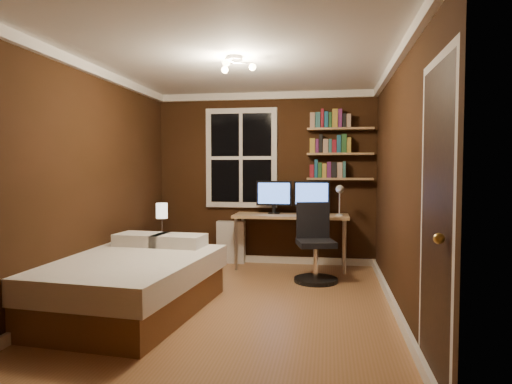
# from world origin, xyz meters

# --- Properties ---
(floor) EXTENTS (4.20, 4.20, 0.00)m
(floor) POSITION_xyz_m (0.00, 0.00, 0.00)
(floor) COLOR olive
(floor) RESTS_ON ground
(wall_back) EXTENTS (3.20, 0.04, 2.50)m
(wall_back) POSITION_xyz_m (0.00, 2.10, 1.25)
(wall_back) COLOR black
(wall_back) RESTS_ON ground
(wall_left) EXTENTS (0.04, 4.20, 2.50)m
(wall_left) POSITION_xyz_m (-1.60, 0.00, 1.25)
(wall_left) COLOR black
(wall_left) RESTS_ON ground
(wall_right) EXTENTS (0.04, 4.20, 2.50)m
(wall_right) POSITION_xyz_m (1.60, 0.00, 1.25)
(wall_right) COLOR black
(wall_right) RESTS_ON ground
(ceiling) EXTENTS (3.20, 4.20, 0.02)m
(ceiling) POSITION_xyz_m (0.00, 0.00, 2.50)
(ceiling) COLOR white
(ceiling) RESTS_ON wall_back
(window) EXTENTS (1.06, 0.06, 1.46)m
(window) POSITION_xyz_m (-0.35, 2.06, 1.55)
(window) COLOR silver
(window) RESTS_ON wall_back
(door) EXTENTS (0.03, 0.82, 2.05)m
(door) POSITION_xyz_m (1.59, -1.55, 1.02)
(door) COLOR black
(door) RESTS_ON ground
(door_knob) EXTENTS (0.06, 0.06, 0.06)m
(door_knob) POSITION_xyz_m (1.55, -1.85, 1.00)
(door_knob) COLOR #BC9943
(door_knob) RESTS_ON door
(ceiling_fixture) EXTENTS (0.44, 0.44, 0.18)m
(ceiling_fixture) POSITION_xyz_m (0.00, -0.10, 2.40)
(ceiling_fixture) COLOR beige
(ceiling_fixture) RESTS_ON ceiling
(bookshelf_lower) EXTENTS (0.92, 0.22, 0.03)m
(bookshelf_lower) POSITION_xyz_m (1.08, 1.98, 1.25)
(bookshelf_lower) COLOR #986F49
(bookshelf_lower) RESTS_ON wall_back
(books_row_lower) EXTENTS (0.48, 0.16, 0.23)m
(books_row_lower) POSITION_xyz_m (1.08, 1.98, 1.38)
(books_row_lower) COLOR maroon
(books_row_lower) RESTS_ON bookshelf_lower
(bookshelf_middle) EXTENTS (0.92, 0.22, 0.03)m
(bookshelf_middle) POSITION_xyz_m (1.08, 1.98, 1.60)
(bookshelf_middle) COLOR #986F49
(bookshelf_middle) RESTS_ON wall_back
(books_row_middle) EXTENTS (0.54, 0.16, 0.23)m
(books_row_middle) POSITION_xyz_m (1.08, 1.98, 1.73)
(books_row_middle) COLOR #195474
(books_row_middle) RESTS_ON bookshelf_middle
(bookshelf_upper) EXTENTS (0.92, 0.22, 0.03)m
(bookshelf_upper) POSITION_xyz_m (1.08, 1.98, 1.95)
(bookshelf_upper) COLOR #986F49
(bookshelf_upper) RESTS_ON wall_back
(books_row_upper) EXTENTS (0.54, 0.16, 0.23)m
(books_row_upper) POSITION_xyz_m (1.08, 1.98, 2.08)
(books_row_upper) COLOR #245629
(books_row_upper) RESTS_ON bookshelf_upper
(bed) EXTENTS (1.58, 2.08, 0.66)m
(bed) POSITION_xyz_m (-1.00, -0.43, 0.28)
(bed) COLOR brown
(bed) RESTS_ON ground
(nightstand) EXTENTS (0.49, 0.49, 0.51)m
(nightstand) POSITION_xyz_m (-1.24, 1.15, 0.25)
(nightstand) COLOR brown
(nightstand) RESTS_ON ground
(bedside_lamp) EXTENTS (0.15, 0.15, 0.44)m
(bedside_lamp) POSITION_xyz_m (-1.24, 1.15, 0.72)
(bedside_lamp) COLOR beige
(bedside_lamp) RESTS_ON nightstand
(radiator) EXTENTS (0.41, 0.14, 0.62)m
(radiator) POSITION_xyz_m (-0.49, 1.99, 0.31)
(radiator) COLOR beige
(radiator) RESTS_ON ground
(desk) EXTENTS (1.59, 0.60, 0.75)m
(desk) POSITION_xyz_m (0.41, 1.78, 0.69)
(desk) COLOR #986F49
(desk) RESTS_ON ground
(monitor_left) EXTENTS (0.50, 0.12, 0.47)m
(monitor_left) POSITION_xyz_m (0.16, 1.86, 0.99)
(monitor_left) COLOR black
(monitor_left) RESTS_ON desk
(monitor_right) EXTENTS (0.50, 0.12, 0.47)m
(monitor_right) POSITION_xyz_m (0.69, 1.86, 0.99)
(monitor_right) COLOR black
(monitor_right) RESTS_ON desk
(desk_lamp) EXTENTS (0.14, 0.32, 0.44)m
(desk_lamp) POSITION_xyz_m (1.07, 1.63, 0.97)
(desk_lamp) COLOR silver
(desk_lamp) RESTS_ON desk
(office_chair) EXTENTS (0.54, 0.54, 0.97)m
(office_chair) POSITION_xyz_m (0.77, 1.08, 0.37)
(office_chair) COLOR black
(office_chair) RESTS_ON ground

